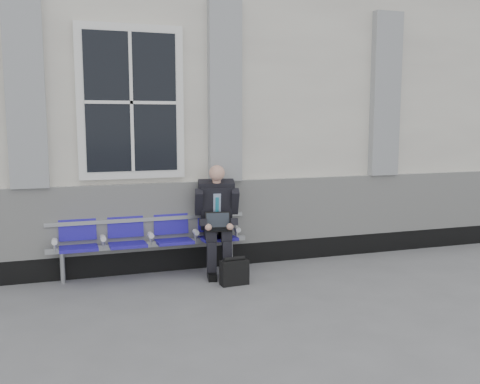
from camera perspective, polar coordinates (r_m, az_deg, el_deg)
name	(u,v)px	position (r m, az deg, el deg)	size (l,w,h in m)	color
ground	(120,313)	(5.93, -12.66, -12.52)	(70.00, 70.00, 0.00)	slate
station_building	(93,108)	(9.03, -15.46, 8.65)	(14.40, 4.40, 4.49)	silver
bench	(150,234)	(7.10, -9.60, -4.42)	(2.60, 0.47, 0.91)	#9EA0A3
businessman	(217,215)	(7.12, -2.46, -2.45)	(0.62, 0.83, 1.44)	black
briefcase	(234,272)	(6.69, -0.61, -8.51)	(0.36, 0.17, 0.36)	black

